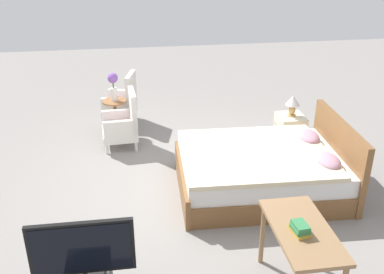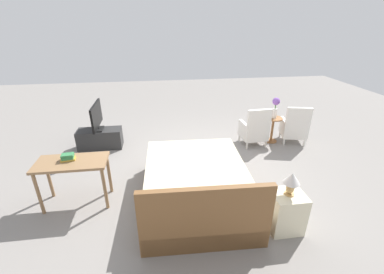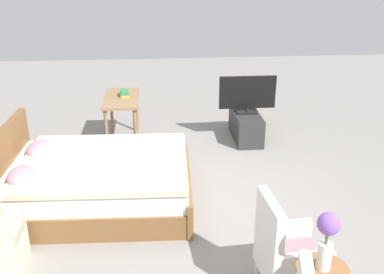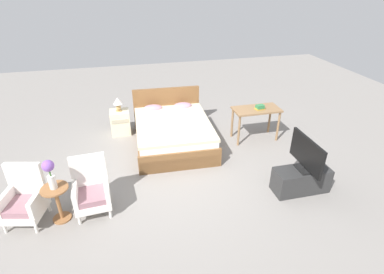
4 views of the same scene
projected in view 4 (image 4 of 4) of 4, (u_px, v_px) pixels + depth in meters
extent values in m
plane|color=gray|center=(177.00, 171.00, 5.84)|extent=(16.00, 16.00, 0.00)
cube|color=brown|center=(173.00, 138.00, 6.70)|extent=(1.67, 2.22, 0.28)
cube|color=white|center=(173.00, 128.00, 6.57)|extent=(1.60, 2.13, 0.24)
cube|color=beige|center=(173.00, 124.00, 6.42)|extent=(1.64, 1.96, 0.06)
cube|color=brown|center=(167.00, 107.00, 7.43)|extent=(1.62, 0.14, 0.96)
cube|color=brown|center=(181.00, 161.00, 5.76)|extent=(1.62, 0.12, 0.40)
ellipsoid|color=#B28499|center=(153.00, 108.00, 7.07)|extent=(0.45, 0.30, 0.14)
ellipsoid|color=#B28499|center=(183.00, 106.00, 7.19)|extent=(0.45, 0.30, 0.14)
cylinder|color=white|center=(5.00, 228.00, 4.41)|extent=(0.04, 0.04, 0.16)
cylinder|color=white|center=(36.00, 228.00, 4.41)|extent=(0.04, 0.04, 0.16)
cylinder|color=white|center=(21.00, 207.00, 4.81)|extent=(0.04, 0.04, 0.16)
cylinder|color=white|center=(49.00, 207.00, 4.81)|extent=(0.04, 0.04, 0.16)
cube|color=white|center=(26.00, 210.00, 4.54)|extent=(0.65, 0.65, 0.12)
cube|color=gray|center=(24.00, 205.00, 4.49)|extent=(0.60, 0.60, 0.10)
cube|color=white|center=(26.00, 181.00, 4.56)|extent=(0.54, 0.20, 0.64)
cube|color=white|center=(6.00, 201.00, 4.45)|extent=(0.19, 0.52, 0.26)
cube|color=white|center=(38.00, 201.00, 4.45)|extent=(0.19, 0.52, 0.26)
cylinder|color=white|center=(79.00, 220.00, 4.56)|extent=(0.04, 0.04, 0.16)
cylinder|color=white|center=(110.00, 213.00, 4.68)|extent=(0.04, 0.04, 0.16)
cylinder|color=white|center=(80.00, 201.00, 4.95)|extent=(0.04, 0.04, 0.16)
cylinder|color=white|center=(108.00, 195.00, 5.07)|extent=(0.04, 0.04, 0.16)
cube|color=white|center=(93.00, 200.00, 4.75)|extent=(0.58, 0.58, 0.12)
cube|color=gray|center=(92.00, 195.00, 4.69)|extent=(0.53, 0.53, 0.10)
cube|color=white|center=(89.00, 172.00, 4.76)|extent=(0.54, 0.12, 0.64)
cube|color=white|center=(75.00, 194.00, 4.59)|extent=(0.11, 0.52, 0.26)
cube|color=white|center=(107.00, 188.00, 4.72)|extent=(0.11, 0.52, 0.26)
cylinder|color=#936038|center=(62.00, 218.00, 4.69)|extent=(0.28, 0.28, 0.03)
cylinder|color=#936038|center=(58.00, 204.00, 4.55)|extent=(0.06, 0.06, 0.55)
cylinder|color=#936038|center=(54.00, 189.00, 4.41)|extent=(0.40, 0.40, 0.02)
cylinder|color=silver|center=(52.00, 182.00, 4.35)|extent=(0.11, 0.11, 0.22)
cylinder|color=#477538|center=(50.00, 173.00, 4.28)|extent=(0.02, 0.02, 0.10)
sphere|color=#8956B7|center=(48.00, 166.00, 4.22)|extent=(0.17, 0.17, 0.17)
cube|color=beige|center=(120.00, 122.00, 7.08)|extent=(0.44, 0.40, 0.58)
cube|color=#B3AB8E|center=(120.00, 121.00, 6.85)|extent=(0.37, 0.01, 0.09)
cylinder|color=tan|center=(119.00, 111.00, 6.94)|extent=(0.13, 0.13, 0.02)
ellipsoid|color=tan|center=(118.00, 107.00, 6.89)|extent=(0.11, 0.11, 0.16)
cone|color=silver|center=(118.00, 101.00, 6.82)|extent=(0.22, 0.22, 0.15)
cube|color=#2D2D2D|center=(301.00, 180.00, 5.22)|extent=(0.96, 0.40, 0.44)
cube|color=black|center=(303.00, 169.00, 5.10)|extent=(0.20, 0.32, 0.03)
cylinder|color=black|center=(304.00, 167.00, 5.08)|extent=(0.04, 0.04, 0.05)
cube|color=black|center=(307.00, 153.00, 4.95)|extent=(0.05, 0.89, 0.52)
cube|color=black|center=(308.00, 153.00, 4.95)|extent=(0.01, 0.83, 0.46)
cylinder|color=#8E6B47|center=(239.00, 131.00, 6.54)|extent=(0.05, 0.05, 0.71)
cylinder|color=#8E6B47|center=(278.00, 126.00, 6.74)|extent=(0.05, 0.05, 0.71)
cylinder|color=#8E6B47|center=(232.00, 123.00, 6.90)|extent=(0.05, 0.05, 0.71)
cylinder|color=#8E6B47|center=(270.00, 119.00, 7.09)|extent=(0.05, 0.05, 0.71)
cube|color=#8E6B47|center=(257.00, 109.00, 6.64)|extent=(1.04, 0.52, 0.04)
cube|color=#B79333|center=(260.00, 109.00, 6.59)|extent=(0.22, 0.16, 0.03)
cube|color=#337A47|center=(260.00, 107.00, 6.58)|extent=(0.18, 0.15, 0.03)
cube|color=#337A47|center=(260.00, 106.00, 6.56)|extent=(0.18, 0.13, 0.04)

